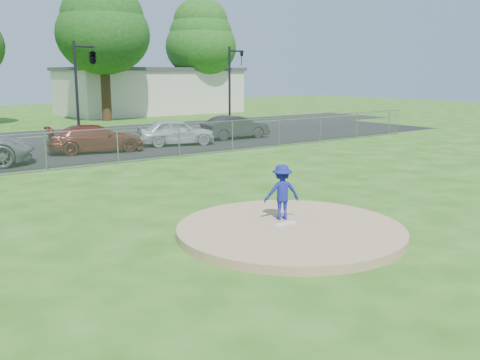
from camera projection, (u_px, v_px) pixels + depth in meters
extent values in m
plane|color=#255913|center=(116.00, 173.00, 20.55)|extent=(120.00, 120.00, 0.00)
cylinder|color=tan|center=(290.00, 230.00, 12.67)|extent=(5.40, 5.40, 0.20)
cube|color=white|center=(285.00, 224.00, 12.80)|extent=(0.60, 0.15, 0.04)
cube|color=gray|center=(95.00, 148.00, 21.98)|extent=(40.00, 0.06, 1.50)
cube|color=black|center=(60.00, 153.00, 25.66)|extent=(50.00, 8.00, 0.01)
cube|color=black|center=(18.00, 138.00, 31.55)|extent=(60.00, 7.00, 0.01)
cube|color=beige|center=(150.00, 92.00, 51.55)|extent=(16.00, 9.00, 4.00)
cube|color=#3F3F42|center=(149.00, 69.00, 51.13)|extent=(16.40, 9.40, 0.30)
cylinder|color=#322012|center=(106.00, 92.00, 42.67)|extent=(0.76, 0.76, 4.55)
ellipsoid|color=#164813|center=(103.00, 35.00, 41.80)|extent=(7.28, 7.28, 6.19)
ellipsoid|color=#164813|center=(102.00, 18.00, 41.55)|extent=(6.41, 6.41, 5.45)
ellipsoid|color=#164813|center=(102.00, 1.00, 41.30)|extent=(5.53, 5.53, 4.70)
cylinder|color=#372414|center=(202.00, 91.00, 51.51)|extent=(0.74, 0.74, 4.20)
ellipsoid|color=#1A5015|center=(201.00, 47.00, 50.71)|extent=(6.72, 6.72, 5.71)
ellipsoid|color=#1A5015|center=(201.00, 34.00, 50.48)|extent=(5.91, 5.91, 5.03)
ellipsoid|color=#1A5015|center=(201.00, 21.00, 50.25)|extent=(5.11, 5.11, 4.34)
cylinder|color=black|center=(77.00, 90.00, 31.19)|extent=(0.16, 0.16, 5.60)
cylinder|color=black|center=(84.00, 46.00, 31.05)|extent=(1.20, 0.12, 0.12)
imported|color=black|center=(93.00, 55.00, 31.43)|extent=(0.53, 2.48, 1.00)
cylinder|color=black|center=(230.00, 87.00, 37.64)|extent=(0.16, 0.16, 5.60)
cylinder|color=black|center=(236.00, 51.00, 37.50)|extent=(1.20, 0.12, 0.12)
imported|color=black|center=(242.00, 58.00, 37.88)|extent=(0.16, 0.20, 1.00)
imported|color=navy|center=(282.00, 192.00, 13.17)|extent=(1.01, 0.81, 1.37)
imported|color=maroon|center=(96.00, 138.00, 25.80)|extent=(4.84, 2.73, 1.32)
imported|color=silver|center=(176.00, 132.00, 28.37)|extent=(4.39, 2.73, 1.39)
imported|color=#28282A|center=(235.00, 127.00, 31.21)|extent=(4.14, 1.66, 1.34)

